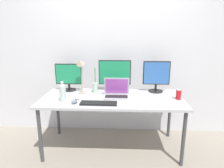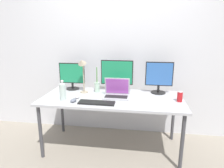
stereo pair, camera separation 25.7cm
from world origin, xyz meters
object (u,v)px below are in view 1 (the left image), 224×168
Objects in this scene: monitor_right at (156,76)px; laptop_silver at (117,93)px; mouse_by_keyboard at (77,98)px; water_bottle at (63,93)px; desk_lamp at (81,70)px; monitor_left at (69,76)px; monitor_center at (115,74)px; bamboo_vase at (95,87)px; keyboard_main at (99,103)px; mouse_by_laptop at (74,102)px; soda_can_near_keyboard at (179,94)px; work_desk at (112,101)px.

monitor_right is 0.64m from laptop_silver.
mouse_by_keyboard is 0.41× the size of water_bottle.
water_bottle is at bearing -119.57° from desk_lamp.
monitor_left is 0.67m from monitor_center.
laptop_silver is 0.35m from bamboo_vase.
desk_lamp is at bearing 127.34° from keyboard_main.
mouse_by_keyboard is 1.07× the size of mouse_by_laptop.
soda_can_near_keyboard reaches higher than mouse_by_keyboard.
desk_lamp reaches higher than mouse_by_keyboard.
monitor_center is 0.91× the size of desk_lamp.
monitor_right is 3.47× the size of soda_can_near_keyboard.
monitor_center is at bearing 0.34° from monitor_left.
desk_lamp is (-1.27, 0.15, 0.28)m from soda_can_near_keyboard.
monitor_center reaches higher than laptop_silver.
mouse_by_keyboard is (-0.47, -0.39, -0.23)m from monitor_center.
desk_lamp is (-0.18, -0.09, 0.26)m from bamboo_vase.
work_desk is 7.21× the size of water_bottle.
laptop_silver is 0.66× the size of desk_lamp.
soda_can_near_keyboard is at bearing 17.85° from mouse_by_laptop.
work_desk is 0.51m from mouse_by_laptop.
monitor_center reaches higher than mouse_by_keyboard.
soda_can_near_keyboard is at bearing -4.41° from laptop_silver.
soda_can_near_keyboard is at bearing -15.51° from mouse_by_keyboard.
monitor_right is at bearing 125.84° from soda_can_near_keyboard.
mouse_by_laptop is at bearing 178.14° from keyboard_main.
desk_lamp is at bearing 173.36° from soda_can_near_keyboard.
work_desk is 5.54× the size of laptop_silver.
laptop_silver is (-0.55, -0.26, -0.17)m from monitor_right.
mouse_by_keyboard is at bearing -62.64° from monitor_left.
laptop_silver is at bearing -154.52° from monitor_right.
monitor_right reaches higher than mouse_by_laptop.
monitor_center is at bearing 22.86° from desk_lamp.
monitor_left is 0.79× the size of desk_lamp.
water_bottle is (-0.59, -0.19, 0.17)m from work_desk.
monitor_left is 1.25m from monitor_right.
laptop_silver reaches higher than mouse_by_laptop.
laptop_silver is at bearing 21.08° from work_desk.
keyboard_main is at bearing 6.23° from mouse_by_laptop.
monitor_right is (0.59, -0.01, -0.01)m from monitor_center.
monitor_center is at bearing 22.13° from mouse_by_keyboard.
monitor_center reaches higher than water_bottle.
laptop_silver is 3.18× the size of mouse_by_keyboard.
bamboo_vase reaches higher than mouse_by_laptop.
monitor_center reaches higher than work_desk.
keyboard_main is at bearing -144.43° from monitor_right.
monitor_center reaches higher than keyboard_main.
desk_lamp reaches higher than monitor_right.
bamboo_vase is at bearing 48.63° from water_bottle.
mouse_by_laptop is (-0.44, -0.24, 0.07)m from work_desk.
monitor_left is 1.10× the size of bamboo_vase.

